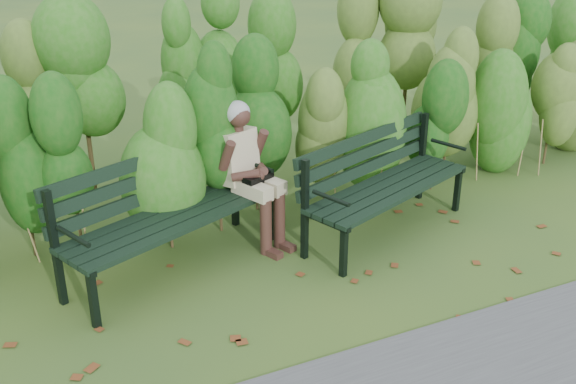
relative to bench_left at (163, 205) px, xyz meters
name	(u,v)px	position (x,y,z in m)	size (l,w,h in m)	color
ground	(305,286)	(0.97, -0.86, -0.60)	(80.00, 80.00, 0.00)	#345326
hedge_band	(225,91)	(0.97, 1.01, 0.65)	(11.04, 1.67, 2.42)	#47381E
leaf_litter	(330,285)	(1.18, -0.93, -0.60)	(5.18, 2.20, 0.01)	brown
bench_left	(163,205)	(0.00, 0.00, 0.00)	(2.15, 1.39, 1.02)	black
bench_right	(380,176)	(2.11, -0.20, -0.03)	(2.05, 1.28, 0.98)	black
seated_woman	(249,164)	(0.87, 0.14, 0.19)	(0.61, 0.82, 1.38)	beige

